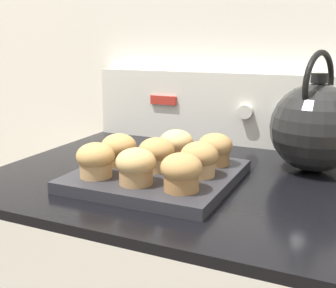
# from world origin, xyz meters

# --- Properties ---
(wall_back) EXTENTS (8.00, 0.05, 2.40)m
(wall_back) POSITION_xyz_m (0.00, 0.69, 1.20)
(wall_back) COLOR silver
(wall_back) RESTS_ON ground_plane
(control_panel) EXTENTS (0.75, 0.07, 0.19)m
(control_panel) POSITION_xyz_m (0.00, 0.64, 0.99)
(control_panel) COLOR silver
(control_panel) RESTS_ON stove_range
(muffin_pan) EXTENTS (0.30, 0.30, 0.02)m
(muffin_pan) POSITION_xyz_m (-0.02, 0.27, 0.90)
(muffin_pan) COLOR #28282D
(muffin_pan) RESTS_ON stove_range
(muffin_r0_c0) EXTENTS (0.07, 0.07, 0.07)m
(muffin_r0_c0) POSITION_xyz_m (-0.11, 0.18, 0.95)
(muffin_r0_c0) COLOR tan
(muffin_r0_c0) RESTS_ON muffin_pan
(muffin_r0_c1) EXTENTS (0.07, 0.07, 0.07)m
(muffin_r0_c1) POSITION_xyz_m (-0.02, 0.18, 0.95)
(muffin_r0_c1) COLOR #A37A4C
(muffin_r0_c1) RESTS_ON muffin_pan
(muffin_r0_c2) EXTENTS (0.07, 0.07, 0.07)m
(muffin_r0_c2) POSITION_xyz_m (0.07, 0.18, 0.95)
(muffin_r0_c2) COLOR olive
(muffin_r0_c2) RESTS_ON muffin_pan
(muffin_r1_c0) EXTENTS (0.07, 0.07, 0.07)m
(muffin_r1_c0) POSITION_xyz_m (-0.11, 0.27, 0.95)
(muffin_r1_c0) COLOR olive
(muffin_r1_c0) RESTS_ON muffin_pan
(muffin_r1_c1) EXTENTS (0.07, 0.07, 0.07)m
(muffin_r1_c1) POSITION_xyz_m (-0.02, 0.27, 0.95)
(muffin_r1_c1) COLOR tan
(muffin_r1_c1) RESTS_ON muffin_pan
(muffin_r1_c2) EXTENTS (0.07, 0.07, 0.07)m
(muffin_r1_c2) POSITION_xyz_m (0.07, 0.27, 0.95)
(muffin_r1_c2) COLOR tan
(muffin_r1_c2) RESTS_ON muffin_pan
(muffin_r2_c1) EXTENTS (0.07, 0.07, 0.07)m
(muffin_r2_c1) POSITION_xyz_m (-0.02, 0.35, 0.95)
(muffin_r2_c1) COLOR tan
(muffin_r2_c1) RESTS_ON muffin_pan
(muffin_r2_c2) EXTENTS (0.07, 0.07, 0.07)m
(muffin_r2_c2) POSITION_xyz_m (0.07, 0.36, 0.95)
(muffin_r2_c2) COLOR olive
(muffin_r2_c2) RESTS_ON muffin_pan
(tea_kettle) EXTENTS (0.19, 0.22, 0.26)m
(tea_kettle) POSITION_xyz_m (0.25, 0.47, 0.99)
(tea_kettle) COLOR black
(tea_kettle) RESTS_ON stove_range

